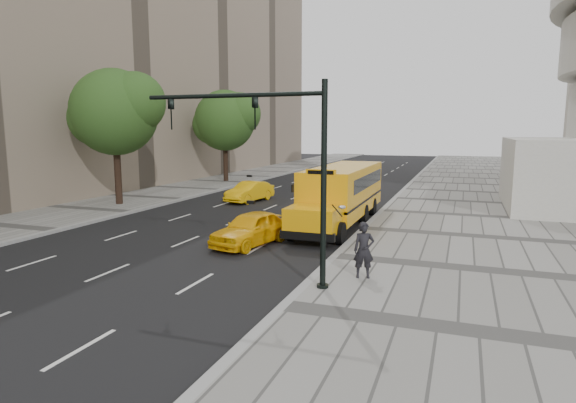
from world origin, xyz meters
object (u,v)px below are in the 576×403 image
(tree_c, at_px, (226,120))
(traffic_signal, at_px, (280,158))
(tree_b, at_px, (116,111))
(taxi_near, at_px, (251,228))
(school_bus, at_px, (342,190))
(taxi_far, at_px, (250,192))
(pedestrian, at_px, (364,250))

(tree_c, bearing_deg, traffic_signal, -59.62)
(tree_b, xyz_separation_m, traffic_signal, (15.59, -11.58, -1.98))
(tree_b, relative_size, taxi_near, 2.06)
(school_bus, distance_m, taxi_far, 9.49)
(school_bus, bearing_deg, tree_c, 133.81)
(tree_c, relative_size, pedestrian, 4.64)
(taxi_near, bearing_deg, traffic_signal, -43.94)
(tree_c, xyz_separation_m, taxi_far, (7.06, -10.28, -5.12))
(taxi_far, height_order, pedestrian, pedestrian)
(tree_b, height_order, school_bus, tree_b)
(taxi_near, relative_size, pedestrian, 2.30)
(taxi_near, height_order, traffic_signal, traffic_signal)
(tree_b, relative_size, traffic_signal, 1.37)
(tree_b, bearing_deg, tree_c, 89.99)
(school_bus, xyz_separation_m, taxi_far, (-7.84, 5.24, -1.08))
(taxi_far, bearing_deg, traffic_signal, -51.92)
(pedestrian, relative_size, traffic_signal, 0.29)
(tree_b, bearing_deg, pedestrian, -29.47)
(pedestrian, bearing_deg, tree_b, 131.47)
(school_bus, height_order, taxi_far, school_bus)
(school_bus, relative_size, traffic_signal, 1.81)
(traffic_signal, bearing_deg, pedestrian, 30.81)
(tree_c, bearing_deg, taxi_far, -55.54)
(tree_b, height_order, taxi_near, tree_b)
(pedestrian, bearing_deg, traffic_signal, -168.25)
(tree_c, distance_m, taxi_far, 13.48)
(taxi_near, bearing_deg, taxi_far, 127.59)
(school_bus, distance_m, traffic_signal, 11.32)
(tree_c, relative_size, traffic_signal, 1.34)
(school_bus, bearing_deg, pedestrian, -72.29)
(school_bus, relative_size, pedestrian, 6.27)
(taxi_far, relative_size, pedestrian, 2.26)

